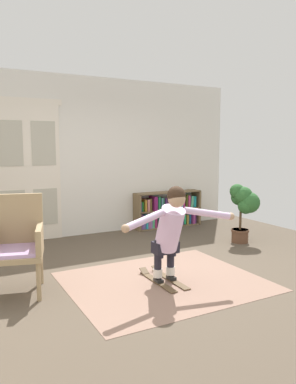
{
  "coord_description": "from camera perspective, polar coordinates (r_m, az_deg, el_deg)",
  "views": [
    {
      "loc": [
        -2.35,
        -4.04,
        1.66
      ],
      "look_at": [
        -0.05,
        0.24,
        1.05
      ],
      "focal_mm": 34.94,
      "sensor_mm": 36.0,
      "label": 1
    }
  ],
  "objects": [
    {
      "name": "ground_plane",
      "position": [
        4.96,
        1.84,
        -12.41
      ],
      "size": [
        7.2,
        7.2,
        0.0
      ],
      "primitive_type": "plane",
      "color": "brown"
    },
    {
      "name": "back_wall",
      "position": [
        7.04,
        -8.84,
        5.36
      ],
      "size": [
        6.0,
        0.1,
        2.9
      ],
      "primitive_type": "cube",
      "color": "silver",
      "rests_on": "ground"
    },
    {
      "name": "double_door",
      "position": [
        6.7,
        -17.85,
        3.13
      ],
      "size": [
        1.22,
        0.05,
        2.45
      ],
      "color": "silver",
      "rests_on": "ground"
    },
    {
      "name": "rug",
      "position": [
        4.71,
        2.47,
        -13.46
      ],
      "size": [
        2.3,
        1.92,
        0.01
      ],
      "primitive_type": "cube",
      "color": "#91705F",
      "rests_on": "ground"
    },
    {
      "name": "bookshelf",
      "position": [
        7.64,
        2.93,
        -2.9
      ],
      "size": [
        1.45,
        0.3,
        0.72
      ],
      "color": "brown",
      "rests_on": "ground"
    },
    {
      "name": "wicker_chair",
      "position": [
        4.5,
        -19.62,
        -7.13
      ],
      "size": [
        0.74,
        0.74,
        1.1
      ],
      "color": "tan",
      "rests_on": "ground"
    },
    {
      "name": "potted_plant",
      "position": [
        6.58,
        14.39,
        -1.81
      ],
      "size": [
        0.45,
        0.51,
        1.0
      ],
      "color": "brown",
      "rests_on": "ground"
    },
    {
      "name": "skis_pair",
      "position": [
        4.72,
        2.29,
        -13.13
      ],
      "size": [
        0.27,
        0.79,
        0.07
      ],
      "color": "brown",
      "rests_on": "rug"
    },
    {
      "name": "person_skier",
      "position": [
        4.39,
        3.47,
        -5.39
      ],
      "size": [
        1.48,
        0.54,
        1.13
      ],
      "color": "white",
      "rests_on": "skis_pair"
    }
  ]
}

